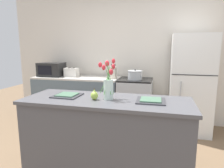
# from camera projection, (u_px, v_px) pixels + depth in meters

# --- Properties ---
(back_wall) EXTENTS (5.20, 0.08, 2.70)m
(back_wall) POSITION_uv_depth(u_px,v_px,m) (134.00, 53.00, 3.96)
(back_wall) COLOR silver
(back_wall) RESTS_ON ground_plane
(kitchen_island) EXTENTS (1.80, 0.66, 0.92)m
(kitchen_island) POSITION_uv_depth(u_px,v_px,m) (106.00, 139.00, 2.21)
(kitchen_island) COLOR #4C4C51
(kitchen_island) RESTS_ON ground_plane
(back_counter) EXTENTS (1.68, 0.60, 0.90)m
(back_counter) POSITION_uv_depth(u_px,v_px,m) (77.00, 99.00, 4.00)
(back_counter) COLOR slate
(back_counter) RESTS_ON ground_plane
(stove_range) EXTENTS (0.60, 0.61, 0.90)m
(stove_range) POSITION_uv_depth(u_px,v_px,m) (135.00, 103.00, 3.72)
(stove_range) COLOR #B2B5B7
(stove_range) RESTS_ON ground_plane
(refrigerator) EXTENTS (0.68, 0.67, 1.68)m
(refrigerator) POSITION_uv_depth(u_px,v_px,m) (191.00, 84.00, 3.42)
(refrigerator) COLOR white
(refrigerator) RESTS_ON ground_plane
(flower_vase) EXTENTS (0.18, 0.18, 0.43)m
(flower_vase) POSITION_uv_depth(u_px,v_px,m) (108.00, 84.00, 2.10)
(flower_vase) COLOR silver
(flower_vase) RESTS_ON kitchen_island
(pear_figurine) EXTENTS (0.08, 0.08, 0.13)m
(pear_figurine) POSITION_uv_depth(u_px,v_px,m) (94.00, 95.00, 2.10)
(pear_figurine) COLOR #9EBC47
(pear_figurine) RESTS_ON kitchen_island
(plate_setting_left) EXTENTS (0.30, 0.30, 0.02)m
(plate_setting_left) POSITION_uv_depth(u_px,v_px,m) (67.00, 95.00, 2.27)
(plate_setting_left) COLOR #333338
(plate_setting_left) RESTS_ON kitchen_island
(plate_setting_right) EXTENTS (0.30, 0.30, 0.02)m
(plate_setting_right) POSITION_uv_depth(u_px,v_px,m) (151.00, 100.00, 2.04)
(plate_setting_right) COLOR #333338
(plate_setting_right) RESTS_ON kitchen_island
(toaster) EXTENTS (0.28, 0.18, 0.17)m
(toaster) POSITION_uv_depth(u_px,v_px,m) (72.00, 72.00, 3.96)
(toaster) COLOR silver
(toaster) RESTS_ON back_counter
(cooking_pot) EXTENTS (0.26, 0.26, 0.18)m
(cooking_pot) POSITION_uv_depth(u_px,v_px,m) (135.00, 75.00, 3.59)
(cooking_pot) COLOR #B2B5B7
(cooking_pot) RESTS_ON stove_range
(microwave) EXTENTS (0.48, 0.37, 0.27)m
(microwave) POSITION_uv_depth(u_px,v_px,m) (52.00, 69.00, 4.03)
(microwave) COLOR black
(microwave) RESTS_ON back_counter
(knife_block) EXTENTS (0.10, 0.14, 0.27)m
(knife_block) POSITION_uv_depth(u_px,v_px,m) (113.00, 73.00, 3.70)
(knife_block) COLOR beige
(knife_block) RESTS_ON back_counter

